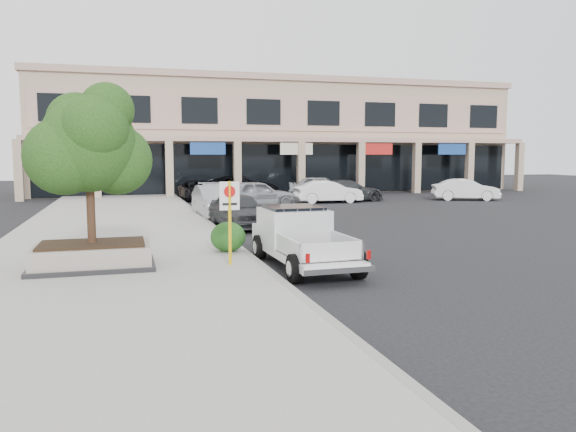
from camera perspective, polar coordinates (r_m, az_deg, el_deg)
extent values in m
plane|color=black|center=(15.67, 3.23, -5.43)|extent=(120.00, 120.00, 0.00)
cube|color=gray|center=(20.70, -17.09, -2.62)|extent=(8.00, 52.00, 0.15)
cube|color=gray|center=(21.00, -6.25, -2.25)|extent=(0.20, 52.00, 0.15)
cube|color=tan|center=(50.22, -1.08, 7.80)|extent=(40.00, 10.00, 9.00)
cube|color=tan|center=(50.57, -1.10, 13.19)|extent=(40.40, 10.40, 0.50)
cube|color=tan|center=(44.36, 0.99, 7.74)|extent=(40.00, 2.20, 0.35)
cube|color=tan|center=(42.09, -25.70, 4.21)|extent=(0.55, 0.55, 4.20)
cube|color=tan|center=(53.12, 22.43, 4.66)|extent=(0.55, 0.55, 4.20)
cube|color=black|center=(45.37, 0.59, 4.81)|extent=(39.20, 0.08, 3.90)
cube|color=black|center=(16.04, -19.20, -4.74)|extent=(3.20, 2.20, 0.12)
cube|color=gray|center=(15.99, -19.24, -3.65)|extent=(3.00, 2.00, 0.50)
cube|color=black|center=(15.94, -19.27, -2.66)|extent=(2.70, 1.70, 0.06)
cylinder|color=black|center=(15.81, -19.42, 1.39)|extent=(0.22, 0.22, 2.20)
sphere|color=black|center=(15.76, -19.62, 6.83)|extent=(2.50, 2.50, 2.50)
sphere|color=black|center=(16.04, -17.00, 5.48)|extent=(1.90, 1.90, 1.90)
sphere|color=black|center=(16.30, -20.66, 8.87)|extent=(1.60, 1.60, 1.60)
cylinder|color=#EBB80C|center=(15.47, -5.93, -0.73)|extent=(0.09, 0.09, 2.30)
cube|color=white|center=(15.39, -5.96, 2.04)|extent=(0.55, 0.03, 0.78)
cylinder|color=red|center=(15.36, -5.95, 2.48)|extent=(0.32, 0.02, 0.32)
ellipsoid|color=#134215|center=(17.61, -6.12, -2.12)|extent=(1.10, 0.99, 0.93)
imported|color=#2A2C2F|center=(24.44, -4.99, 0.58)|extent=(2.36, 4.65, 1.52)
imported|color=#929499|center=(28.50, -7.34, 1.47)|extent=(1.92, 4.97, 1.62)
imported|color=silver|center=(34.02, -7.58, 2.10)|extent=(2.53, 5.16, 1.44)
imported|color=black|center=(39.30, -9.07, 2.59)|extent=(2.65, 5.12, 1.38)
imported|color=#999CA0|center=(33.31, -3.36, 2.25)|extent=(5.28, 3.47, 1.67)
imported|color=white|center=(36.96, 4.11, 2.48)|extent=(4.46, 1.69, 1.45)
imported|color=#292B2D|center=(38.33, 6.04, 2.59)|extent=(5.09, 2.22, 1.46)
imported|color=black|center=(43.28, -4.68, 3.09)|extent=(5.60, 2.60, 1.55)
imported|color=#9B9EA2|center=(41.08, 3.42, 2.98)|extent=(5.13, 3.73, 1.62)
imported|color=silver|center=(40.87, 17.59, 2.58)|extent=(4.73, 3.01, 1.47)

